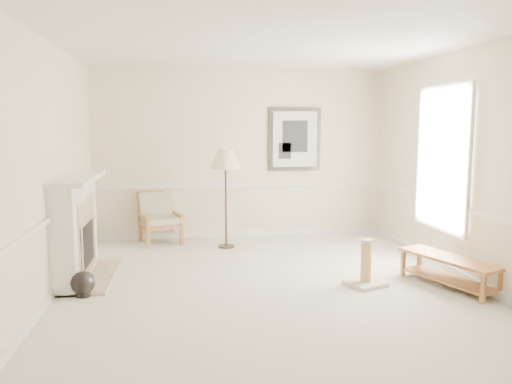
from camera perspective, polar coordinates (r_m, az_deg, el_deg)
ground at (r=6.24m, az=1.25°, el=-10.48°), size 5.50×5.50×0.00m
room at (r=6.03m, az=2.48°, el=6.94°), size 5.04×5.54×2.92m
fireplace at (r=6.71m, az=-19.84°, el=-3.98°), size 0.64×1.64×1.31m
floor_vase at (r=6.10m, az=-19.18°, el=-9.86°), size 0.27×0.27×0.80m
armchair at (r=8.48m, az=-11.03°, el=-2.64°), size 0.80×0.83×0.84m
floor_lamp at (r=7.85m, az=-3.50°, el=3.46°), size 0.62×0.62×1.57m
bench at (r=6.50m, az=21.15°, el=-7.98°), size 0.82×1.35×0.37m
scratching_post at (r=6.27m, az=12.44°, el=-8.82°), size 0.53×0.53×0.58m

